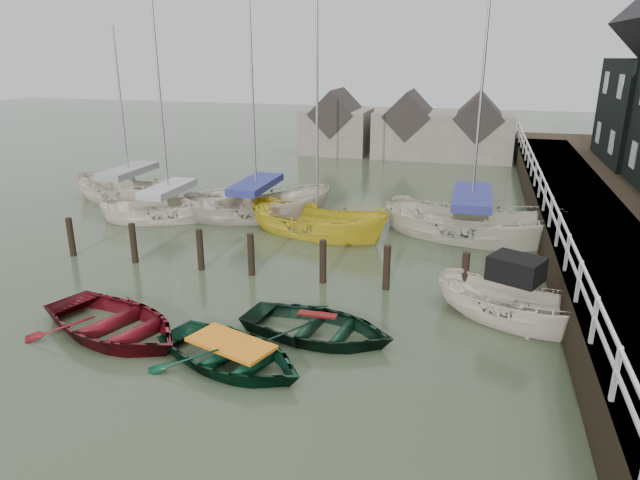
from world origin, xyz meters
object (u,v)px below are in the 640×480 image
(rowboat_dkgreen, at_px, (318,337))
(motorboat, at_px, (511,319))
(sailboat_d, at_px, (469,236))
(sailboat_b, at_px, (257,216))
(sailboat_c, at_px, (317,233))
(sailboat_a, at_px, (171,217))
(rowboat_green, at_px, (232,365))
(rowboat_red, at_px, (115,335))
(sailboat_e, at_px, (131,200))

(rowboat_dkgreen, height_order, motorboat, motorboat)
(rowboat_dkgreen, height_order, sailboat_d, sailboat_d)
(sailboat_b, bearing_deg, sailboat_c, -136.46)
(sailboat_a, height_order, sailboat_d, sailboat_d)
(sailboat_a, bearing_deg, sailboat_c, -115.88)
(rowboat_dkgreen, xyz_separation_m, sailboat_b, (-5.44, 9.70, 0.07))
(rowboat_green, distance_m, motorboat, 7.53)
(rowboat_red, bearing_deg, sailboat_b, 22.79)
(sailboat_b, bearing_deg, rowboat_green, 176.41)
(rowboat_green, bearing_deg, sailboat_d, -5.12)
(motorboat, height_order, sailboat_a, sailboat_a)
(rowboat_green, bearing_deg, sailboat_c, 23.68)
(rowboat_green, height_order, sailboat_c, sailboat_c)
(rowboat_dkgreen, distance_m, sailboat_e, 16.44)
(motorboat, bearing_deg, sailboat_e, 89.07)
(rowboat_green, relative_size, sailboat_d, 0.31)
(rowboat_dkgreen, bearing_deg, rowboat_green, 148.09)
(sailboat_b, relative_size, sailboat_e, 1.36)
(sailboat_c, bearing_deg, sailboat_b, 81.61)
(sailboat_a, relative_size, sailboat_e, 1.22)
(rowboat_green, distance_m, sailboat_b, 12.17)
(rowboat_red, distance_m, rowboat_green, 3.54)
(motorboat, distance_m, sailboat_d, 7.26)
(rowboat_red, height_order, sailboat_e, sailboat_e)
(motorboat, height_order, sailboat_d, sailboat_d)
(sailboat_a, xyz_separation_m, sailboat_e, (-3.40, 2.29, -0.01))
(rowboat_red, height_order, motorboat, motorboat)
(sailboat_d, distance_m, sailboat_e, 15.97)
(motorboat, bearing_deg, sailboat_a, 91.02)
(sailboat_d, bearing_deg, sailboat_e, 98.83)
(sailboat_a, xyz_separation_m, sailboat_b, (3.54, 1.17, -0.00))
(rowboat_red, xyz_separation_m, sailboat_a, (-3.93, 9.82, 0.07))
(sailboat_c, distance_m, sailboat_e, 10.36)
(motorboat, relative_size, sailboat_c, 0.41)
(sailboat_c, xyz_separation_m, sailboat_e, (-10.05, 2.52, 0.04))
(rowboat_red, xyz_separation_m, rowboat_green, (3.49, -0.55, 0.00))
(rowboat_red, relative_size, motorboat, 0.95)
(sailboat_c, distance_m, sailboat_d, 5.94)
(rowboat_red, relative_size, sailboat_b, 0.36)
(rowboat_red, distance_m, motorboat, 10.45)
(rowboat_green, xyz_separation_m, sailboat_d, (5.08, 11.17, 0.06))
(rowboat_green, bearing_deg, sailboat_e, 59.88)
(rowboat_green, relative_size, sailboat_e, 0.43)
(rowboat_green, bearing_deg, sailboat_b, 37.94)
(rowboat_green, height_order, sailboat_b, sailboat_b)
(rowboat_green, xyz_separation_m, sailboat_a, (-7.42, 10.37, 0.07))
(rowboat_dkgreen, distance_m, sailboat_d, 9.98)
(motorboat, bearing_deg, rowboat_dkgreen, 140.23)
(sailboat_a, relative_size, sailboat_d, 0.91)
(sailboat_a, relative_size, sailboat_c, 0.98)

